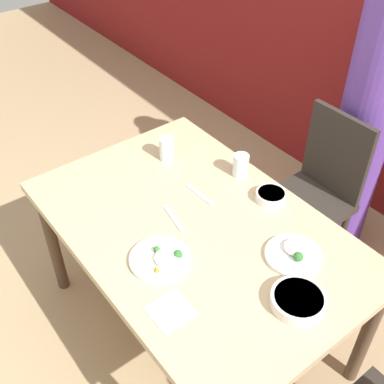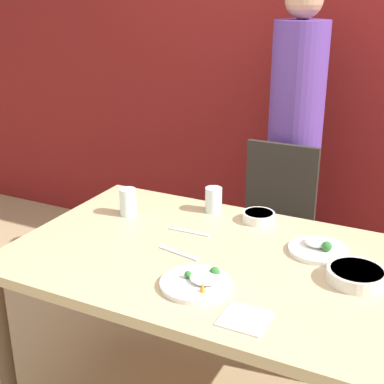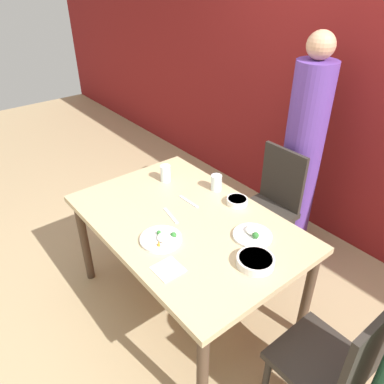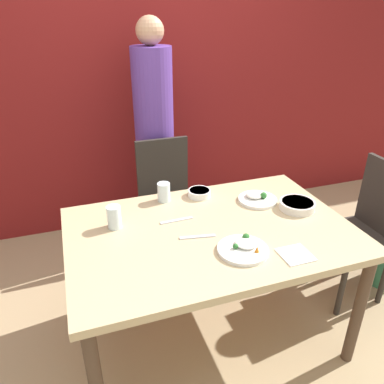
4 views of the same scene
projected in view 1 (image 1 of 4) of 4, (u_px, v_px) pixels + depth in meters
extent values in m
plane|color=tan|center=(195.00, 326.00, 2.51)|extent=(10.00, 10.00, 0.00)
cube|color=tan|center=(196.00, 229.00, 2.04)|extent=(1.45, 0.96, 0.04)
cylinder|color=#4C3828|center=(53.00, 242.00, 2.49)|extent=(0.06, 0.06, 0.69)
cylinder|color=#4C3828|center=(183.00, 180.00, 2.88)|extent=(0.06, 0.06, 0.69)
cylinder|color=#4C3828|center=(367.00, 334.00, 2.07)|extent=(0.06, 0.06, 0.69)
cube|color=#2D2823|center=(305.00, 204.00, 2.57)|extent=(0.40, 0.40, 0.04)
cube|color=#2D2823|center=(337.00, 154.00, 2.49)|extent=(0.38, 0.03, 0.47)
cylinder|color=#2D2823|center=(258.00, 231.00, 2.75)|extent=(0.04, 0.04, 0.42)
cylinder|color=#2D2823|center=(301.00, 266.00, 2.55)|extent=(0.04, 0.04, 0.42)
cylinder|color=#2D2823|center=(297.00, 207.00, 2.90)|extent=(0.04, 0.04, 0.42)
cylinder|color=#2D2823|center=(341.00, 238.00, 2.70)|extent=(0.04, 0.04, 0.42)
cylinder|color=#5B3893|center=(364.00, 130.00, 2.54)|extent=(0.29, 0.29, 1.52)
cylinder|color=silver|center=(298.00, 301.00, 1.71)|extent=(0.20, 0.20, 0.05)
cylinder|color=#BC5123|center=(299.00, 297.00, 1.70)|extent=(0.18, 0.18, 0.01)
cylinder|color=white|center=(293.00, 255.00, 1.89)|extent=(0.23, 0.23, 0.02)
ellipsoid|color=white|center=(296.00, 247.00, 1.89)|extent=(0.10, 0.10, 0.03)
cone|color=orange|center=(302.00, 242.00, 1.91)|extent=(0.01, 0.01, 0.03)
sphere|color=#2D702D|center=(298.00, 257.00, 1.85)|extent=(0.04, 0.04, 0.04)
cylinder|color=white|center=(160.00, 259.00, 1.87)|extent=(0.24, 0.24, 0.02)
ellipsoid|color=white|center=(168.00, 257.00, 1.86)|extent=(0.10, 0.10, 0.02)
sphere|color=#2D702D|center=(157.00, 249.00, 1.89)|extent=(0.03, 0.03, 0.03)
sphere|color=#2D702D|center=(178.00, 254.00, 1.86)|extent=(0.04, 0.04, 0.04)
cone|color=orange|center=(156.00, 268.00, 1.81)|extent=(0.02, 0.02, 0.03)
cylinder|color=white|center=(271.00, 196.00, 2.14)|extent=(0.14, 0.14, 0.04)
cylinder|color=white|center=(271.00, 193.00, 2.13)|extent=(0.12, 0.12, 0.01)
cylinder|color=silver|center=(241.00, 165.00, 2.26)|extent=(0.07, 0.07, 0.11)
cylinder|color=silver|center=(167.00, 149.00, 2.35)|extent=(0.07, 0.07, 0.12)
cube|color=white|center=(170.00, 311.00, 1.70)|extent=(0.14, 0.14, 0.01)
cube|color=silver|center=(200.00, 195.00, 2.18)|extent=(0.18, 0.03, 0.01)
cube|color=silver|center=(174.00, 218.00, 2.06)|extent=(0.18, 0.05, 0.01)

